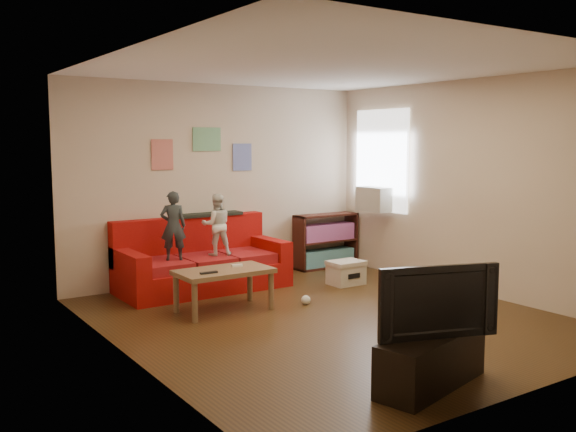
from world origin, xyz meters
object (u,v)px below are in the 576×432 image
child_a (173,226)px  tv_stand (431,361)px  file_box (346,272)px  sofa (201,265)px  child_b (217,225)px  coffee_table (224,275)px  television (433,299)px  bookshelf (326,244)px

child_a → tv_stand: bearing=119.4°
file_box → child_a: bearing=162.6°
sofa → child_b: 0.58m
sofa → tv_stand: size_ratio=1.94×
child_b → tv_stand: (-0.14, -3.89, -0.65)m
tv_stand → child_a: bearing=82.5°
sofa → coffee_table: size_ratio=2.02×
sofa → television: bearing=-89.9°
child_a → child_b: bearing=-157.3°
child_b → file_box: (1.59, -0.69, -0.69)m
child_a → coffee_table: (0.18, -0.98, -0.47)m
file_box → bookshelf: bearing=66.1°
child_a → bookshelf: child_a is taller
tv_stand → file_box: bearing=47.3°
tv_stand → bookshelf: bearing=48.5°
coffee_table → file_box: (2.01, 0.29, -0.25)m
child_b → bookshelf: bearing=-152.3°
child_a → tv_stand: (0.46, -3.89, -0.68)m
coffee_table → television: size_ratio=1.08×
coffee_table → television: television is taller
coffee_table → sofa: bearing=76.6°
child_b → tv_stand: child_b is taller
tv_stand → television: 0.49m
sofa → television: television is taller
bookshelf → file_box: bookshelf is taller
sofa → child_b: (0.15, -0.17, 0.53)m
child_a → television: (0.46, -3.89, -0.18)m
file_box → television: television is taller
sofa → coffee_table: (-0.27, -1.15, 0.09)m
child_a → bookshelf: 2.75m
coffee_table → tv_stand: coffee_table is taller
bookshelf → child_b: bearing=-169.1°
child_b → tv_stand: size_ratio=0.72×
child_b → television: 3.90m
television → child_b: bearing=106.3°
file_box → television: size_ratio=0.47×
sofa → file_box: size_ratio=4.65×
sofa → child_b: size_ratio=2.71×
file_box → coffee_table: bearing=-171.9°
child_a → television: child_a is taller
coffee_table → tv_stand: (0.28, -2.92, -0.20)m
bookshelf → file_box: bearing=-113.9°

